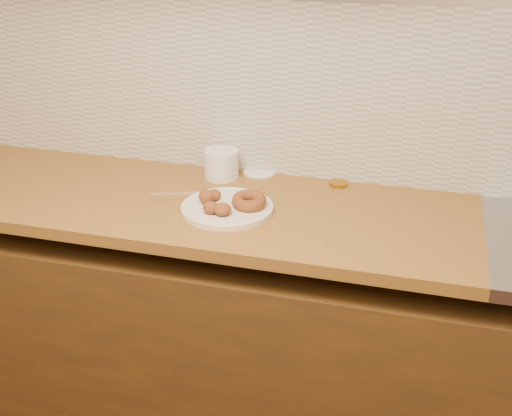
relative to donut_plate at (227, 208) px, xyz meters
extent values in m
cube|color=tan|center=(0.28, 0.36, 0.44)|extent=(4.00, 0.02, 2.70)
cube|color=#573711|center=(0.28, 0.05, -0.52)|extent=(3.60, 0.60, 0.77)
cube|color=olive|center=(-0.37, 0.05, -0.03)|extent=(2.30, 0.62, 0.04)
cube|color=beige|center=(0.28, 0.35, 0.29)|extent=(3.60, 0.02, 0.60)
cylinder|color=silver|center=(0.00, 0.00, 0.00)|extent=(0.29, 0.29, 0.02)
torus|color=brown|center=(0.07, 0.01, 0.03)|extent=(0.13, 0.14, 0.05)
ellipsoid|color=brown|center=(-0.05, 0.03, 0.03)|extent=(0.05, 0.05, 0.03)
ellipsoid|color=brown|center=(-0.07, 0.00, 0.03)|extent=(0.07, 0.06, 0.05)
ellipsoid|color=brown|center=(-0.03, -0.07, 0.03)|extent=(0.05, 0.05, 0.04)
ellipsoid|color=brown|center=(0.01, -0.07, 0.03)|extent=(0.07, 0.08, 0.04)
cylinder|color=white|center=(-0.10, 0.25, 0.04)|extent=(0.16, 0.16, 0.10)
cylinder|color=white|center=(0.02, 0.33, 0.00)|extent=(0.14, 0.14, 0.01)
cylinder|color=#AB7F18|center=(0.31, 0.29, 0.00)|extent=(0.07, 0.07, 0.01)
cube|color=#9B7445|center=(-0.19, 0.05, 0.00)|extent=(0.16, 0.08, 0.01)
camera|label=1|loc=(0.57, -1.74, 0.87)|focal=45.00mm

